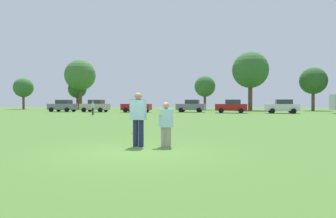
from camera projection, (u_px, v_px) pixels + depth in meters
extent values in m
plane|color=#47702D|center=(135.00, 151.00, 9.10)|extent=(150.26, 150.26, 0.00)
cylinder|color=#1E234C|center=(136.00, 133.00, 10.08)|extent=(0.17, 0.17, 0.90)
cylinder|color=#1E234C|center=(141.00, 133.00, 10.03)|extent=(0.17, 0.17, 0.90)
cube|color=#9EC6E5|center=(138.00, 110.00, 10.04)|extent=(0.51, 0.31, 0.66)
sphere|color=#8C664C|center=(138.00, 96.00, 10.03)|extent=(0.25, 0.25, 0.25)
cylinder|color=gray|center=(169.00, 137.00, 10.02)|extent=(0.16, 0.16, 0.65)
cylinder|color=gray|center=(163.00, 137.00, 10.04)|extent=(0.16, 0.16, 0.65)
cube|color=#9EC6E5|center=(166.00, 118.00, 10.02)|extent=(0.49, 0.32, 0.60)
sphere|color=tan|center=(166.00, 106.00, 10.01)|extent=(0.23, 0.23, 0.23)
cylinder|color=yellow|center=(159.00, 115.00, 9.97)|extent=(0.27, 0.27, 0.06)
cube|color=#D8590C|center=(136.00, 133.00, 14.36)|extent=(0.32, 0.32, 0.03)
cone|color=orange|center=(136.00, 128.00, 14.36)|extent=(0.24, 0.24, 0.45)
cube|color=slate|center=(63.00, 107.00, 46.20)|extent=(4.23, 1.87, 0.90)
cube|color=#2D333D|center=(64.00, 102.00, 46.13)|extent=(2.03, 1.67, 0.64)
cylinder|color=black|center=(51.00, 110.00, 45.51)|extent=(0.66, 0.23, 0.66)
cylinder|color=black|center=(59.00, 109.00, 47.46)|extent=(0.66, 0.23, 0.66)
cylinder|color=black|center=(67.00, 110.00, 44.96)|extent=(0.66, 0.23, 0.66)
cylinder|color=black|center=(74.00, 109.00, 46.92)|extent=(0.66, 0.23, 0.66)
cube|color=#B7AD99|center=(95.00, 107.00, 45.21)|extent=(4.23, 1.87, 0.90)
cube|color=#2D333D|center=(96.00, 102.00, 45.14)|extent=(2.03, 1.67, 0.64)
cylinder|color=black|center=(84.00, 110.00, 44.52)|extent=(0.66, 0.23, 0.66)
cylinder|color=black|center=(90.00, 110.00, 46.47)|extent=(0.66, 0.23, 0.66)
cylinder|color=black|center=(100.00, 110.00, 43.97)|extent=(0.66, 0.23, 0.66)
cylinder|color=black|center=(106.00, 110.00, 45.93)|extent=(0.66, 0.23, 0.66)
cube|color=maroon|center=(136.00, 107.00, 43.61)|extent=(4.23, 1.87, 0.90)
cube|color=#2D333D|center=(138.00, 102.00, 43.55)|extent=(2.03, 1.67, 0.64)
cylinder|color=black|center=(125.00, 110.00, 42.92)|extent=(0.66, 0.23, 0.66)
cylinder|color=black|center=(130.00, 110.00, 44.87)|extent=(0.66, 0.23, 0.66)
cylinder|color=black|center=(143.00, 110.00, 42.38)|extent=(0.66, 0.23, 0.66)
cylinder|color=black|center=(147.00, 110.00, 44.33)|extent=(0.66, 0.23, 0.66)
cube|color=slate|center=(191.00, 107.00, 44.32)|extent=(4.23, 1.87, 0.90)
cube|color=#2D333D|center=(192.00, 102.00, 44.25)|extent=(2.03, 1.67, 0.64)
cylinder|color=black|center=(181.00, 110.00, 43.63)|extent=(0.66, 0.23, 0.66)
cylinder|color=black|center=(183.00, 110.00, 45.58)|extent=(0.66, 0.23, 0.66)
cylinder|color=black|center=(199.00, 110.00, 43.08)|extent=(0.66, 0.23, 0.66)
cylinder|color=black|center=(200.00, 110.00, 45.03)|extent=(0.66, 0.23, 0.66)
cube|color=maroon|center=(231.00, 107.00, 40.95)|extent=(4.23, 1.87, 0.90)
cube|color=#2D333D|center=(233.00, 102.00, 40.88)|extent=(2.03, 1.67, 0.64)
cylinder|color=black|center=(221.00, 111.00, 40.26)|extent=(0.66, 0.23, 0.66)
cylinder|color=black|center=(221.00, 110.00, 42.21)|extent=(0.66, 0.23, 0.66)
cylinder|color=black|center=(241.00, 111.00, 39.71)|extent=(0.66, 0.23, 0.66)
cylinder|color=black|center=(241.00, 110.00, 41.67)|extent=(0.66, 0.23, 0.66)
cube|color=silver|center=(282.00, 107.00, 39.76)|extent=(4.23, 1.87, 0.90)
cube|color=#2D333D|center=(284.00, 102.00, 39.69)|extent=(2.03, 1.67, 0.64)
cylinder|color=black|center=(272.00, 111.00, 39.06)|extent=(0.66, 0.23, 0.66)
cylinder|color=black|center=(270.00, 111.00, 41.02)|extent=(0.66, 0.23, 0.66)
cylinder|color=black|center=(294.00, 111.00, 38.52)|extent=(0.66, 0.23, 0.66)
cylinder|color=black|center=(291.00, 111.00, 40.47)|extent=(0.66, 0.23, 0.66)
cylinder|color=black|center=(93.00, 111.00, 35.08)|extent=(0.16, 0.16, 0.83)
cylinder|color=black|center=(93.00, 111.00, 34.91)|extent=(0.16, 0.16, 0.83)
cube|color=#9EC6E5|center=(93.00, 105.00, 34.98)|extent=(0.40, 0.51, 0.59)
sphere|color=#8C664C|center=(93.00, 102.00, 34.97)|extent=(0.22, 0.22, 0.22)
cylinder|color=#4C4C51|center=(138.00, 111.00, 34.53)|extent=(0.16, 0.16, 0.84)
cylinder|color=#4C4C51|center=(140.00, 111.00, 34.50)|extent=(0.16, 0.16, 0.84)
cube|color=navy|center=(139.00, 105.00, 34.49)|extent=(0.46, 0.27, 0.60)
sphere|color=#D8AD8C|center=(139.00, 102.00, 34.49)|extent=(0.23, 0.23, 0.23)
cylinder|color=brown|center=(24.00, 102.00, 63.06)|extent=(0.47, 0.47, 2.80)
sphere|color=#33662D|center=(23.00, 88.00, 62.99)|extent=(4.00, 4.00, 4.00)
cylinder|color=brown|center=(77.00, 103.00, 62.16)|extent=(0.43, 0.43, 2.60)
sphere|color=#285623|center=(77.00, 89.00, 62.10)|extent=(3.71, 3.71, 3.71)
cylinder|color=brown|center=(80.00, 99.00, 61.11)|extent=(0.72, 0.72, 4.32)
sphere|color=#3D7033|center=(80.00, 75.00, 61.00)|extent=(6.17, 6.17, 6.17)
cylinder|color=brown|center=(205.00, 103.00, 57.86)|extent=(0.47, 0.47, 2.80)
sphere|color=#33662D|center=(205.00, 86.00, 57.79)|extent=(4.00, 4.00, 4.00)
cylinder|color=brown|center=(250.00, 98.00, 53.62)|extent=(0.74, 0.74, 4.47)
sphere|color=#33662D|center=(250.00, 70.00, 53.50)|extent=(6.38, 6.38, 6.38)
cylinder|color=brown|center=(313.00, 101.00, 52.14)|extent=(0.53, 0.53, 3.21)
sphere|color=#285623|center=(313.00, 81.00, 52.06)|extent=(4.58, 4.58, 4.58)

